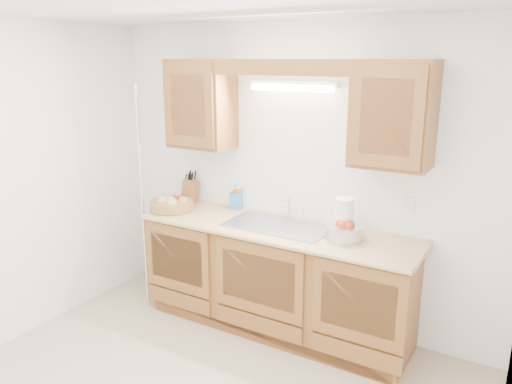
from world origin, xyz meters
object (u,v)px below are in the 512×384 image
Objects in this scene: fruit_basket at (172,204)px; paper_towel at (344,218)px; knife_block at (190,191)px; apple_bowl at (344,231)px.

paper_towel is at bearing 4.41° from fruit_basket.
knife_block is 0.88× the size of paper_towel.
paper_towel reaches higher than knife_block.
apple_bowl is (0.03, -0.06, -0.08)m from paper_towel.
apple_bowl is at bearing -9.90° from knife_block.
knife_block is at bearing 89.96° from fruit_basket.
knife_block reaches higher than fruit_basket.
paper_towel is (1.57, 0.12, 0.09)m from fruit_basket.
paper_towel is 0.11m from apple_bowl.
fruit_basket is at bearing -175.59° from paper_towel.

